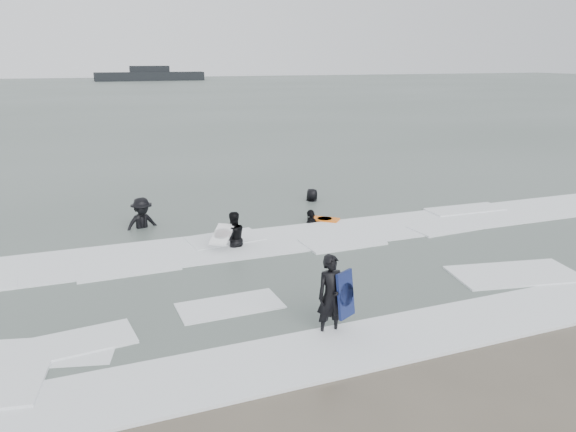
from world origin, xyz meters
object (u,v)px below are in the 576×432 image
object	(u,v)px
surfer_wading	(233,248)
surfer_breaker	(143,230)
surfer_centre	(330,334)
surfer_right_near	(311,224)
surfer_right_far	(312,202)
vessel_horizon	(150,75)

from	to	relation	value
surfer_wading	surfer_breaker	bearing A→B (deg)	-55.72
surfer_centre	surfer_right_near	distance (m)	7.85
surfer_wading	surfer_breaker	size ratio (longest dim) A/B	0.86
surfer_breaker	surfer_right_far	world-z (taller)	surfer_breaker
surfer_breaker	surfer_right_far	size ratio (longest dim) A/B	1.14
vessel_horizon	surfer_wading	bearing A→B (deg)	-96.52
surfer_centre	surfer_breaker	size ratio (longest dim) A/B	0.89
surfer_centre	vessel_horizon	bearing A→B (deg)	82.16
surfer_centre	vessel_horizon	distance (m)	134.16
surfer_centre	surfer_right_far	xyz separation A→B (m)	(3.92, 10.06, 0.00)
surfer_centre	surfer_right_far	bearing A→B (deg)	66.94
surfer_wading	vessel_horizon	bearing A→B (deg)	-101.20
surfer_centre	surfer_right_near	world-z (taller)	surfer_centre
surfer_right_near	surfer_right_far	distance (m)	2.95
surfer_wading	surfer_centre	bearing A→B (deg)	89.28
surfer_wading	surfer_breaker	world-z (taller)	surfer_breaker
surfer_right_far	vessel_horizon	xyz separation A→B (m)	(10.24, 123.34, 1.31)
vessel_horizon	surfer_right_near	bearing A→B (deg)	-95.19
surfer_right_near	surfer_right_far	size ratio (longest dim) A/B	0.98
surfer_right_far	surfer_wading	bearing A→B (deg)	-1.75
surfer_breaker	surfer_right_near	size ratio (longest dim) A/B	1.17
surfer_centre	surfer_wading	bearing A→B (deg)	92.18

